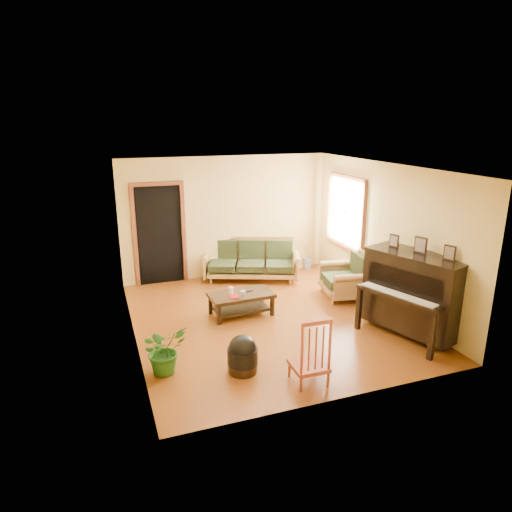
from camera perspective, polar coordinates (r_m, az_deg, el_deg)
name	(u,v)px	position (r m, az deg, el deg)	size (l,w,h in m)	color
floor	(269,319)	(8.00, 1.58, -7.84)	(5.00, 5.00, 0.00)	#662E0D
doorway	(160,236)	(9.61, -11.95, 2.52)	(1.08, 0.16, 2.05)	black
window	(346,212)	(9.60, 11.19, 5.47)	(0.12, 1.36, 1.46)	white
sofa	(251,260)	(9.74, -0.62, -0.53)	(2.01, 0.84, 0.86)	#A0733A
coffee_table	(241,304)	(8.08, -1.87, -6.02)	(1.11, 0.60, 0.40)	black
armchair	(344,275)	(8.93, 10.91, -2.31)	(0.87, 0.91, 0.91)	#A0733A
piano	(413,295)	(7.62, 19.08, -4.62)	(0.90, 1.53, 1.35)	black
footstool	(243,358)	(6.37, -1.69, -12.68)	(0.42, 0.42, 0.40)	black
red_chair	(309,349)	(6.06, 6.68, -11.47)	(0.45, 0.49, 0.96)	maroon
leaning_frame	(297,258)	(10.51, 5.12, -0.23)	(0.40, 0.09, 0.54)	#AF933A
ceramic_crock	(307,263)	(10.59, 6.36, -0.93)	(0.20, 0.20, 0.25)	#33559A
potted_plant	(164,350)	(6.42, -11.42, -11.39)	(0.61, 0.53, 0.68)	#225A19
book	(230,297)	(7.83, -3.30, -5.15)	(0.15, 0.20, 0.02)	maroon
candle	(231,291)	(7.96, -3.13, -4.34)	(0.07, 0.07, 0.13)	white
glass_jar	(243,292)	(7.96, -1.64, -4.58)	(0.09, 0.09, 0.06)	silver
remote	(248,291)	(8.09, -0.95, -4.41)	(0.15, 0.04, 0.01)	black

